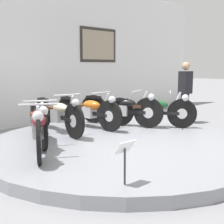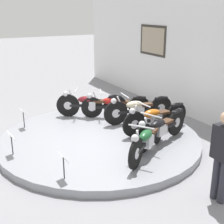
% 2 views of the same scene
% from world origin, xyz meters
% --- Properties ---
extents(ground_plane, '(60.00, 60.00, 0.00)m').
position_xyz_m(ground_plane, '(0.00, 0.00, 0.00)').
color(ground_plane, gray).
extents(display_platform, '(4.85, 4.85, 0.17)m').
position_xyz_m(display_platform, '(0.00, 0.00, 0.08)').
color(display_platform, gray).
rests_on(display_platform, ground_plane).
extents(back_wall, '(14.00, 0.22, 3.83)m').
position_xyz_m(back_wall, '(0.00, 3.34, 1.92)').
color(back_wall, white).
rests_on(back_wall, ground_plane).
extents(motorcycle_maroon, '(1.12, 1.73, 0.81)m').
position_xyz_m(motorcycle_maroon, '(-1.41, 0.41, 0.56)').
color(motorcycle_maroon, black).
rests_on(motorcycle_maroon, display_platform).
extents(motorcycle_red, '(0.85, 1.80, 0.78)m').
position_xyz_m(motorcycle_red, '(-1.07, 1.00, 0.54)').
color(motorcycle_red, black).
rests_on(motorcycle_red, display_platform).
extents(motorcycle_cream, '(0.54, 2.00, 0.81)m').
position_xyz_m(motorcycle_cream, '(-0.40, 1.35, 0.56)').
color(motorcycle_cream, black).
rests_on(motorcycle_cream, display_platform).
extents(motorcycle_orange, '(0.54, 1.99, 0.80)m').
position_xyz_m(motorcycle_orange, '(0.39, 1.35, 0.55)').
color(motorcycle_orange, black).
rests_on(motorcycle_orange, display_platform).
extents(motorcycle_black, '(0.76, 1.92, 0.81)m').
position_xyz_m(motorcycle_black, '(1.06, 1.00, 0.56)').
color(motorcycle_black, black).
rests_on(motorcycle_black, display_platform).
extents(motorcycle_green, '(1.18, 1.66, 0.79)m').
position_xyz_m(motorcycle_green, '(1.41, 0.41, 0.55)').
color(motorcycle_green, black).
rests_on(motorcycle_green, display_platform).
extents(info_placard_front_left, '(0.26, 0.11, 0.51)m').
position_xyz_m(info_placard_front_left, '(-1.47, -1.46, 0.54)').
color(info_placard_front_left, '#333338').
rests_on(info_placard_front_left, display_platform).
extents(visitor_standing, '(0.36, 0.22, 1.60)m').
position_xyz_m(visitor_standing, '(3.14, 0.68, 0.90)').
color(visitor_standing, '#2D2D38').
rests_on(visitor_standing, ground_plane).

